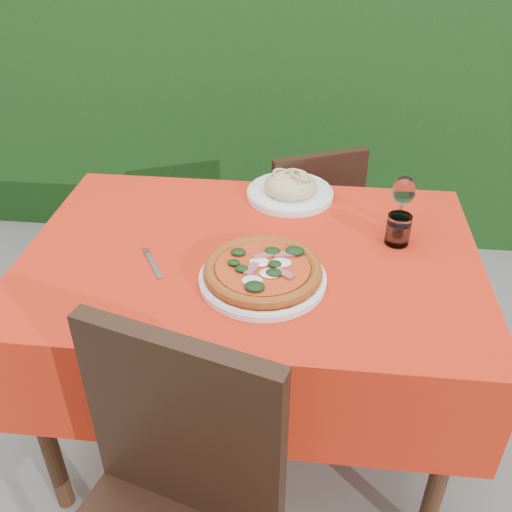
# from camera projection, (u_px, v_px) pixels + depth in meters

# --- Properties ---
(ground) EXTENTS (60.00, 60.00, 0.00)m
(ground) POSITION_uv_depth(u_px,v_px,m) (252.00, 429.00, 2.00)
(ground) COLOR slate
(ground) RESTS_ON ground
(hedge) EXTENTS (3.20, 0.55, 1.78)m
(hedge) POSITION_uv_depth(u_px,v_px,m) (288.00, 48.00, 2.77)
(hedge) COLOR black
(hedge) RESTS_ON ground
(dining_table) EXTENTS (1.26, 0.86, 0.75)m
(dining_table) POSITION_uv_depth(u_px,v_px,m) (251.00, 295.00, 1.67)
(dining_table) COLOR #472516
(dining_table) RESTS_ON ground
(chair_far) EXTENTS (0.48, 0.48, 0.80)m
(chair_far) POSITION_uv_depth(u_px,v_px,m) (307.00, 225.00, 2.26)
(chair_far) COLOR black
(chair_far) RESTS_ON ground
(pizza_plate) EXTENTS (0.33, 0.33, 0.06)m
(pizza_plate) POSITION_uv_depth(u_px,v_px,m) (263.00, 273.00, 1.45)
(pizza_plate) COLOR white
(pizza_plate) RESTS_ON dining_table
(pasta_plate) EXTENTS (0.28, 0.28, 0.08)m
(pasta_plate) POSITION_uv_depth(u_px,v_px,m) (290.00, 189.00, 1.84)
(pasta_plate) COLOR white
(pasta_plate) RESTS_ON dining_table
(water_glass) EXTENTS (0.07, 0.07, 0.09)m
(water_glass) POSITION_uv_depth(u_px,v_px,m) (398.00, 231.00, 1.60)
(water_glass) COLOR silver
(water_glass) RESTS_ON dining_table
(wine_glass) EXTENTS (0.07, 0.07, 0.17)m
(wine_glass) POSITION_uv_depth(u_px,v_px,m) (404.00, 193.00, 1.62)
(wine_glass) COLOR silver
(wine_glass) RESTS_ON dining_table
(fork) EXTENTS (0.10, 0.16, 0.00)m
(fork) POSITION_uv_depth(u_px,v_px,m) (154.00, 266.00, 1.52)
(fork) COLOR #AEAEB4
(fork) RESTS_ON dining_table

